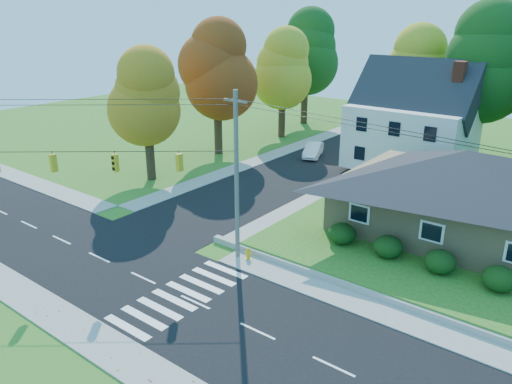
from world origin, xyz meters
TOP-DOWN VIEW (x-y plane):
  - ground at (0.00, 0.00)m, footprint 120.00×120.00m
  - road_main at (0.00, 0.00)m, footprint 90.00×8.00m
  - road_cross at (-8.00, 26.00)m, footprint 8.00×44.00m
  - sidewalk_north at (0.00, 5.00)m, footprint 90.00×2.00m
  - sidewalk_south at (0.00, -5.00)m, footprint 90.00×2.00m
  - ranch_house at (8.00, 16.00)m, footprint 14.60×10.60m
  - colonial_house at (0.04, 28.00)m, footprint 10.40×8.40m
  - hedge_row at (7.50, 9.80)m, footprint 10.70×1.70m
  - traffic_infrastructure at (-0.15, 1.35)m, footprint 38.10×10.66m
  - tree_lot_0 at (-2.00, 34.00)m, footprint 6.72×6.72m
  - tree_lot_1 at (4.00, 33.00)m, footprint 7.84×7.84m
  - tree_west_0 at (-17.00, 12.00)m, footprint 6.16×6.16m
  - tree_west_1 at (-18.00, 22.00)m, footprint 7.28×7.28m
  - tree_west_2 at (-17.00, 32.00)m, footprint 6.72×6.72m
  - tree_west_3 at (-19.00, 40.00)m, footprint 7.84×7.84m
  - white_car at (-9.47, 26.82)m, footprint 2.90×4.48m
  - fire_hydrant at (-0.76, 5.30)m, footprint 0.43×0.34m

SIDE VIEW (x-z plane):
  - ground at x=0.00m, z-range 0.00..0.00m
  - road_main at x=0.00m, z-range 0.00..0.02m
  - road_cross at x=-8.00m, z-range 0.00..0.02m
  - sidewalk_north at x=0.00m, z-range 0.00..0.08m
  - sidewalk_south at x=0.00m, z-range 0.00..0.08m
  - fire_hydrant at x=-0.76m, z-range -0.02..0.74m
  - white_car at x=-9.47m, z-range 0.02..1.41m
  - hedge_row at x=7.50m, z-range 0.50..1.77m
  - ranch_house at x=8.00m, z-range 0.57..5.97m
  - colonial_house at x=0.04m, z-range -0.22..9.38m
  - traffic_infrastructure at x=-0.15m, z-range 0.15..10.15m
  - tree_west_0 at x=-17.00m, z-range 1.42..12.89m
  - tree_west_2 at x=-17.00m, z-range 1.55..14.06m
  - tree_lot_0 at x=-2.00m, z-range 2.05..14.56m
  - tree_west_1 at x=-18.00m, z-range 1.68..15.24m
  - tree_west_3 at x=-19.00m, z-range 1.81..16.41m
  - tree_lot_1 at x=4.00m, z-range 2.31..16.91m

